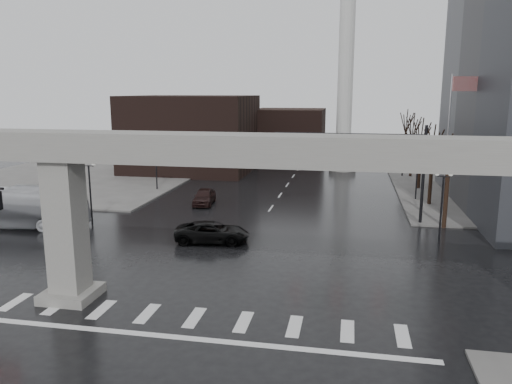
{
  "coord_description": "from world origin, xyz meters",
  "views": [
    {
      "loc": [
        7.04,
        -22.19,
        10.64
      ],
      "look_at": [
        1.38,
        7.44,
        4.5
      ],
      "focal_mm": 35.0,
      "sensor_mm": 36.0,
      "label": 1
    }
  ],
  "objects_px": {
    "pickup_truck": "(212,232)",
    "far_car": "(204,197)",
    "signal_mast_arm": "(375,152)",
    "city_bus": "(14,207)"
  },
  "relations": [
    {
      "from": "city_bus",
      "to": "far_car",
      "type": "relative_size",
      "value": 2.62
    },
    {
      "from": "pickup_truck",
      "to": "far_car",
      "type": "xyz_separation_m",
      "value": [
        -4.04,
        11.55,
        0.02
      ]
    },
    {
      "from": "pickup_truck",
      "to": "far_car",
      "type": "bearing_deg",
      "value": 11.26
    },
    {
      "from": "signal_mast_arm",
      "to": "pickup_truck",
      "type": "distance_m",
      "value": 14.83
    },
    {
      "from": "far_car",
      "to": "city_bus",
      "type": "bearing_deg",
      "value": -146.32
    },
    {
      "from": "city_bus",
      "to": "far_car",
      "type": "height_order",
      "value": "city_bus"
    },
    {
      "from": "city_bus",
      "to": "far_car",
      "type": "xyz_separation_m",
      "value": [
        12.5,
        10.51,
        -0.86
      ]
    },
    {
      "from": "pickup_truck",
      "to": "signal_mast_arm",
      "type": "bearing_deg",
      "value": -63.4
    },
    {
      "from": "signal_mast_arm",
      "to": "far_car",
      "type": "xyz_separation_m",
      "value": [
        -15.5,
        3.64,
        -5.08
      ]
    },
    {
      "from": "city_bus",
      "to": "far_car",
      "type": "bearing_deg",
      "value": -53.09
    }
  ]
}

